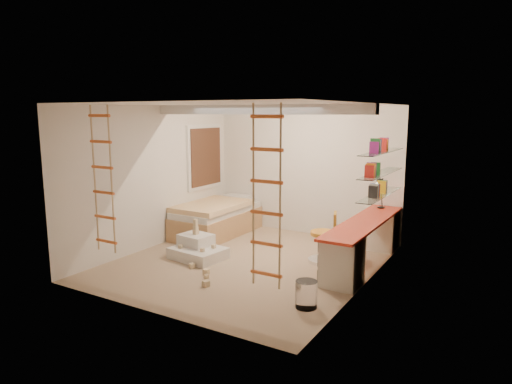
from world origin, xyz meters
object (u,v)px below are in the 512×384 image
Objects in this scene: swivel_chair at (325,244)px; play_platform at (198,249)px; desk at (364,241)px; bed at (217,218)px.

swivel_chair reaches higher than play_platform.
desk is at bearing 22.93° from play_platform.
swivel_chair is 0.91× the size of play_platform.
play_platform is at bearing -155.26° from swivel_chair.
play_platform is (0.62, -1.45, -0.18)m from bed.
play_platform is at bearing -157.07° from desk.
play_platform is (-1.97, -0.91, -0.16)m from swivel_chair.
bed reaches higher than play_platform.
play_platform is at bearing -66.76° from bed.
swivel_chair is (2.59, -0.55, -0.02)m from bed.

